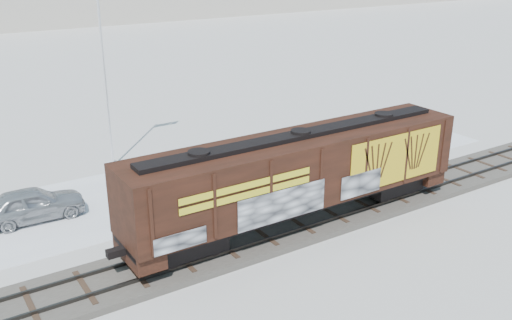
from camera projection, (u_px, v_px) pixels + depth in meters
ground at (261, 239)px, 25.72m from camera, size 500.00×500.00×0.00m
rail_track at (261, 236)px, 25.67m from camera, size 50.00×3.40×0.43m
parking_strip at (187, 184)px, 31.62m from camera, size 40.00×8.00×0.03m
hopper_railcar at (300, 172)px, 25.78m from camera, size 16.83×3.06×4.25m
flagpole at (108, 91)px, 32.70m from camera, size 2.30×0.90×12.27m
car_silver at (32, 204)px, 27.21m from camera, size 4.84×2.04×1.63m
car_white at (275, 163)px, 32.32m from camera, size 5.44×3.67×1.70m
car_dark at (235, 169)px, 31.81m from camera, size 4.77×2.35×1.33m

